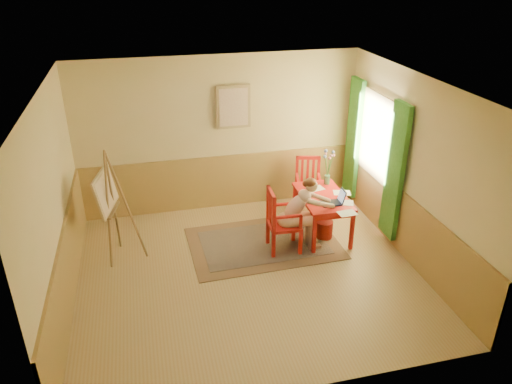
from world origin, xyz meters
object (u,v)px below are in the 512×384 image
object	(u,v)px
laptop	(334,201)
table	(323,201)
chair_left	(281,221)
chair_back	(308,185)
figure	(300,211)
easel	(108,196)

from	to	relation	value
laptop	table	bearing A→B (deg)	104.07
chair_left	laptop	world-z (taller)	chair_left
chair_left	chair_back	xyz separation A→B (m)	(0.86, 1.19, -0.02)
figure	laptop	bearing A→B (deg)	3.58
table	chair_back	world-z (taller)	chair_back
chair_back	laptop	world-z (taller)	chair_back
figure	easel	xyz separation A→B (m)	(-2.85, 0.44, 0.39)
chair_back	easel	world-z (taller)	easel
table	figure	world-z (taller)	figure
table	chair_left	size ratio (longest dim) A/B	1.16
chair_left	chair_back	world-z (taller)	chair_left
table	easel	bearing A→B (deg)	178.25
figure	laptop	size ratio (longest dim) A/B	3.26
figure	chair_back	bearing A→B (deg)	65.39
chair_left	chair_back	distance (m)	1.47
chair_left	figure	xyz separation A→B (m)	(0.30, -0.02, 0.15)
figure	easel	bearing A→B (deg)	171.31
easel	chair_left	bearing A→B (deg)	-9.32
chair_back	laptop	distance (m)	1.20
figure	laptop	xyz separation A→B (m)	(0.58, 0.04, 0.09)
chair_back	figure	size ratio (longest dim) A/B	0.83
chair_back	easel	size ratio (longest dim) A/B	0.56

